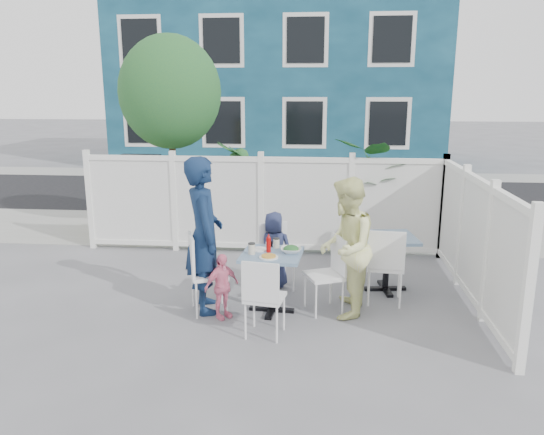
# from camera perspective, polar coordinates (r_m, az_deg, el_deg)

# --- Properties ---
(ground) EXTENTS (80.00, 80.00, 0.00)m
(ground) POSITION_cam_1_polar(r_m,az_deg,el_deg) (6.65, -4.40, -9.93)
(ground) COLOR slate
(near_sidewalk) EXTENTS (24.00, 2.60, 0.01)m
(near_sidewalk) POSITION_cam_1_polar(r_m,az_deg,el_deg) (10.21, -0.82, -1.38)
(near_sidewalk) COLOR gray
(near_sidewalk) RESTS_ON ground
(street) EXTENTS (24.00, 5.00, 0.01)m
(street) POSITION_cam_1_polar(r_m,az_deg,el_deg) (13.80, 0.83, 2.60)
(street) COLOR black
(street) RESTS_ON ground
(far_sidewalk) EXTENTS (24.00, 1.60, 0.01)m
(far_sidewalk) POSITION_cam_1_polar(r_m,az_deg,el_deg) (16.85, 1.67, 4.63)
(far_sidewalk) COLOR gray
(far_sidewalk) RESTS_ON ground
(building) EXTENTS (11.00, 6.00, 6.00)m
(building) POSITION_cam_1_polar(r_m,az_deg,el_deg) (20.06, 0.91, 14.68)
(building) COLOR #10394E
(building) RESTS_ON ground
(fence_back) EXTENTS (5.86, 0.08, 1.60)m
(fence_back) POSITION_cam_1_polar(r_m,az_deg,el_deg) (8.66, -1.18, 1.18)
(fence_back) COLOR white
(fence_back) RESTS_ON ground
(fence_right) EXTENTS (0.08, 3.66, 1.60)m
(fence_right) POSITION_cam_1_polar(r_m,az_deg,el_deg) (7.13, 20.90, -2.49)
(fence_right) COLOR white
(fence_right) RESTS_ON ground
(tree) EXTENTS (1.80, 1.62, 3.59)m
(tree) POSITION_cam_1_polar(r_m,az_deg,el_deg) (9.68, -10.92, 13.05)
(tree) COLOR #382316
(tree) RESTS_ON ground
(utility_cabinet) EXTENTS (0.73, 0.53, 1.33)m
(utility_cabinet) POSITION_cam_1_polar(r_m,az_deg,el_deg) (10.81, -14.07, 2.65)
(utility_cabinet) COLOR gold
(utility_cabinet) RESTS_ON ground
(potted_shrub_a) EXTENTS (1.30, 1.30, 1.76)m
(potted_shrub_a) POSITION_cam_1_polar(r_m,az_deg,el_deg) (9.38, -3.52, 2.75)
(potted_shrub_a) COLOR #1B542C
(potted_shrub_a) RESTS_ON ground
(potted_shrub_b) EXTENTS (2.22, 2.15, 1.89)m
(potted_shrub_b) POSITION_cam_1_polar(r_m,az_deg,el_deg) (9.19, 9.75, 2.73)
(potted_shrub_b) COLOR #1B542C
(potted_shrub_b) RESTS_ON ground
(main_table) EXTENTS (0.76, 0.76, 0.75)m
(main_table) POSITION_cam_1_polar(r_m,az_deg,el_deg) (6.41, -0.02, -5.27)
(main_table) COLOR #496281
(main_table) RESTS_ON ground
(spare_table) EXTENTS (0.81, 0.81, 0.76)m
(spare_table) POSITION_cam_1_polar(r_m,az_deg,el_deg) (7.23, 12.29, -3.29)
(spare_table) COLOR #496281
(spare_table) RESTS_ON ground
(chair_left) EXTENTS (0.55, 0.56, 0.98)m
(chair_left) POSITION_cam_1_polar(r_m,az_deg,el_deg) (6.45, -7.57, -5.36)
(chair_left) COLOR white
(chair_left) RESTS_ON ground
(chair_right) EXTENTS (0.54, 0.55, 0.93)m
(chair_right) POSITION_cam_1_polar(r_m,az_deg,el_deg) (6.49, 6.29, -5.45)
(chair_right) COLOR white
(chair_right) RESTS_ON ground
(chair_back) EXTENTS (0.53, 0.52, 0.89)m
(chair_back) POSITION_cam_1_polar(r_m,az_deg,el_deg) (7.20, 0.39, -3.62)
(chair_back) COLOR white
(chair_back) RESTS_ON ground
(chair_near) EXTENTS (0.47, 0.45, 0.90)m
(chair_near) POSITION_cam_1_polar(r_m,az_deg,el_deg) (5.76, -0.97, -8.10)
(chair_near) COLOR white
(chair_near) RESTS_ON ground
(chair_spare) EXTENTS (0.48, 0.47, 0.99)m
(chair_spare) POSITION_cam_1_polar(r_m,az_deg,el_deg) (6.75, 12.12, -4.61)
(chair_spare) COLOR white
(chair_spare) RESTS_ON ground
(man) EXTENTS (0.65, 0.80, 1.90)m
(man) POSITION_cam_1_polar(r_m,az_deg,el_deg) (6.42, -7.33, -1.89)
(man) COLOR #102343
(man) RESTS_ON ground
(woman) EXTENTS (0.73, 0.88, 1.67)m
(woman) POSITION_cam_1_polar(r_m,az_deg,el_deg) (6.31, 7.94, -3.24)
(woman) COLOR #E7ED58
(woman) RESTS_ON ground
(boy) EXTENTS (0.54, 0.38, 1.05)m
(boy) POSITION_cam_1_polar(r_m,az_deg,el_deg) (7.25, 0.19, -3.45)
(boy) COLOR #232A4C
(boy) RESTS_ON ground
(toddler) EXTENTS (0.47, 0.46, 0.79)m
(toddler) POSITION_cam_1_polar(r_m,az_deg,el_deg) (6.32, -5.43, -7.37)
(toddler) COLOR pink
(toddler) RESTS_ON ground
(plate_main) EXTENTS (0.23, 0.23, 0.01)m
(plate_main) POSITION_cam_1_polar(r_m,az_deg,el_deg) (6.18, -0.36, -4.29)
(plate_main) COLOR white
(plate_main) RESTS_ON main_table
(plate_side) EXTENTS (0.21, 0.21, 0.01)m
(plate_side) POSITION_cam_1_polar(r_m,az_deg,el_deg) (6.47, -1.44, -3.44)
(plate_side) COLOR white
(plate_side) RESTS_ON main_table
(salad_bowl) EXTENTS (0.25, 0.25, 0.06)m
(salad_bowl) POSITION_cam_1_polar(r_m,az_deg,el_deg) (6.37, 2.07, -3.53)
(salad_bowl) COLOR white
(salad_bowl) RESTS_ON main_table
(coffee_cup_a) EXTENTS (0.08, 0.08, 0.13)m
(coffee_cup_a) POSITION_cam_1_polar(r_m,az_deg,el_deg) (6.30, -2.19, -3.41)
(coffee_cup_a) COLOR beige
(coffee_cup_a) RESTS_ON main_table
(coffee_cup_b) EXTENTS (0.08, 0.08, 0.12)m
(coffee_cup_b) POSITION_cam_1_polar(r_m,az_deg,el_deg) (6.54, 0.47, -2.81)
(coffee_cup_b) COLOR beige
(coffee_cup_b) RESTS_ON main_table
(ketchup_bottle) EXTENTS (0.06, 0.06, 0.18)m
(ketchup_bottle) POSITION_cam_1_polar(r_m,az_deg,el_deg) (6.36, -0.38, -2.97)
(ketchup_bottle) COLOR #AF0705
(ketchup_bottle) RESTS_ON main_table
(salt_shaker) EXTENTS (0.03, 0.03, 0.07)m
(salt_shaker) POSITION_cam_1_polar(r_m,az_deg,el_deg) (6.58, -0.57, -2.93)
(salt_shaker) COLOR white
(salt_shaker) RESTS_ON main_table
(pepper_shaker) EXTENTS (0.03, 0.03, 0.07)m
(pepper_shaker) POSITION_cam_1_polar(r_m,az_deg,el_deg) (6.60, -0.07, -2.86)
(pepper_shaker) COLOR black
(pepper_shaker) RESTS_ON main_table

